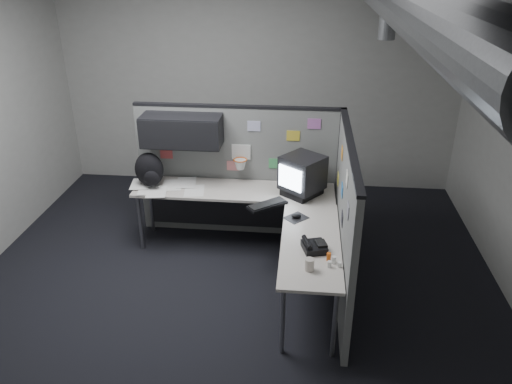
# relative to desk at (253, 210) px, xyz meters

# --- Properties ---
(room) EXTENTS (5.62, 5.62, 3.22)m
(room) POSITION_rel_desk_xyz_m (0.41, -0.70, 1.48)
(room) COLOR black
(room) RESTS_ON ground
(partition_back) EXTENTS (2.44, 0.42, 1.63)m
(partition_back) POSITION_rel_desk_xyz_m (-0.40, 0.53, 0.38)
(partition_back) COLOR slate
(partition_back) RESTS_ON ground
(partition_right) EXTENTS (0.07, 2.23, 1.63)m
(partition_right) POSITION_rel_desk_xyz_m (0.95, -0.49, 0.21)
(partition_right) COLOR slate
(partition_right) RESTS_ON ground
(desk) EXTENTS (2.31, 2.11, 0.73)m
(desk) POSITION_rel_desk_xyz_m (0.00, 0.00, 0.00)
(desk) COLOR beige
(desk) RESTS_ON ground
(monitor) EXTENTS (0.56, 0.56, 0.45)m
(monitor) POSITION_rel_desk_xyz_m (0.53, 0.22, 0.35)
(monitor) COLOR black
(monitor) RESTS_ON desk
(keyboard) EXTENTS (0.44, 0.40, 0.04)m
(keyboard) POSITION_rel_desk_xyz_m (0.17, -0.11, 0.14)
(keyboard) COLOR black
(keyboard) RESTS_ON desk
(mouse) EXTENTS (0.28, 0.28, 0.05)m
(mouse) POSITION_rel_desk_xyz_m (0.48, -0.34, 0.13)
(mouse) COLOR black
(mouse) RESTS_ON desk
(phone) EXTENTS (0.26, 0.27, 0.11)m
(phone) POSITION_rel_desk_xyz_m (0.66, -0.93, 0.16)
(phone) COLOR black
(phone) RESTS_ON desk
(bottles) EXTENTS (0.14, 0.15, 0.08)m
(bottles) POSITION_rel_desk_xyz_m (0.82, -1.14, 0.15)
(bottles) COLOR silver
(bottles) RESTS_ON desk
(cup) EXTENTS (0.09, 0.09, 0.11)m
(cup) POSITION_rel_desk_xyz_m (0.62, -1.25, 0.17)
(cup) COLOR #BCB1A5
(cup) RESTS_ON desk
(papers) EXTENTS (0.92, 0.63, 0.02)m
(papers) POSITION_rel_desk_xyz_m (-1.03, 0.23, 0.13)
(papers) COLOR white
(papers) RESTS_ON desk
(backpack) EXTENTS (0.36, 0.32, 0.41)m
(backpack) POSITION_rel_desk_xyz_m (-1.22, 0.27, 0.32)
(backpack) COLOR black
(backpack) RESTS_ON desk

